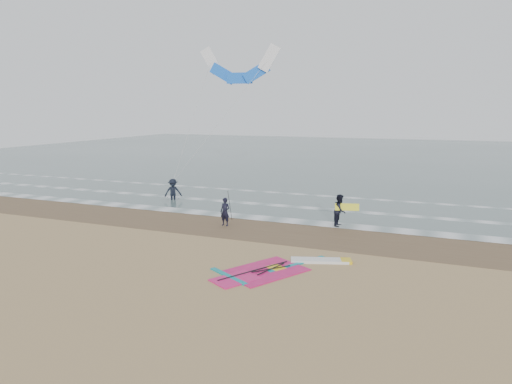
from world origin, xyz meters
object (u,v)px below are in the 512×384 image
at_px(person_walking, 340,210).
at_px(person_wading, 173,187).
at_px(person_standing, 225,212).
at_px(surf_kite, 239,69).
at_px(windsurf_rig, 281,268).

bearing_deg(person_walking, person_wading, 80.16).
xyz_separation_m(person_standing, surf_kite, (-2.80, 8.49, 8.43)).
xyz_separation_m(windsurf_rig, person_wading, (-11.68, 10.73, 0.91)).
relative_size(person_standing, surf_kite, 0.16).
height_order(person_standing, person_walking, person_walking).
bearing_deg(person_standing, person_wading, 148.30).
bearing_deg(windsurf_rig, person_walking, 83.96).
height_order(windsurf_rig, person_standing, person_standing).
relative_size(windsurf_rig, surf_kite, 0.55).
height_order(person_standing, surf_kite, surf_kite).
height_order(person_walking, surf_kite, surf_kite).
height_order(windsurf_rig, surf_kite, surf_kite).
bearing_deg(surf_kite, windsurf_rig, -60.53).
distance_m(person_standing, person_walking, 6.34).
height_order(person_standing, person_wading, person_wading).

